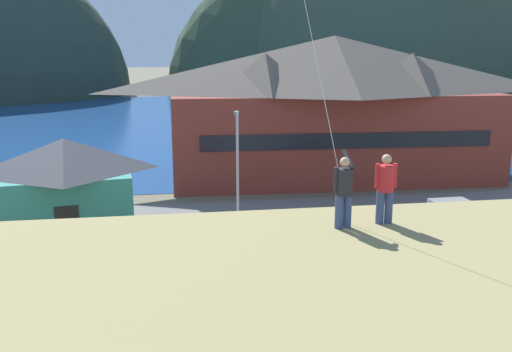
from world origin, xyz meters
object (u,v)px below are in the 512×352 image
harbor_lodge (333,104)px  storage_shed_near_lot (67,190)px  storage_shed_waterside (224,154)px  person_kite_flyer (344,190)px  parked_car_front_row_silver (382,227)px  parking_light_pole (237,159)px  parked_car_back_row_left (368,263)px  wharf_dock (245,147)px  moored_boat_outer_mooring (270,136)px  parked_car_lone_by_shed (453,216)px  parked_car_mid_row_near (248,271)px  parked_car_mid_row_far (217,234)px  parked_car_corner_spot (472,252)px  parked_car_mid_row_center (100,277)px  moored_boat_wharfside (212,145)px  person_companion (385,187)px

harbor_lodge → storage_shed_near_lot: harbor_lodge is taller
storage_shed_waterside → person_kite_flyer: size_ratio=3.39×
parked_car_front_row_silver → parking_light_pole: 8.92m
storage_shed_waterside → parking_light_pole: bearing=-91.6°
parked_car_back_row_left → parked_car_front_row_silver: size_ratio=1.01×
wharf_dock → moored_boat_outer_mooring: 5.34m
storage_shed_waterside → moored_boat_outer_mooring: storage_shed_waterside is taller
harbor_lodge → parking_light_pole: harbor_lodge is taller
parked_car_lone_by_shed → parked_car_mid_row_near: (-12.01, -5.87, 0.00)m
wharf_dock → parked_car_mid_row_far: 29.12m
parked_car_corner_spot → person_kite_flyer: size_ratio=2.26×
storage_shed_waterside → storage_shed_near_lot: bearing=-126.1°
harbor_lodge → parking_light_pole: bearing=-129.4°
parked_car_corner_spot → parked_car_mid_row_center: bearing=-178.7°
harbor_lodge → moored_boat_outer_mooring: bearing=96.0°
wharf_dock → parked_car_corner_spot: (5.76, -32.81, 0.71)m
storage_shed_near_lot → parked_car_corner_spot: bearing=-21.1°
storage_shed_waterside → moored_boat_wharfside: storage_shed_waterside is taller
storage_shed_waterside → parked_car_mid_row_center: storage_shed_waterside is taller
harbor_lodge → parked_car_front_row_silver: (-1.94, -15.71, -4.72)m
storage_shed_waterside → wharf_dock: bearing=75.3°
parked_car_back_row_left → parked_car_front_row_silver: bearing=62.8°
storage_shed_near_lot → storage_shed_waterside: size_ratio=1.18×
parked_car_mid_row_center → parked_car_mid_row_near: bearing=-2.6°
moored_boat_outer_mooring → parked_car_mid_row_far: 33.95m
parked_car_mid_row_far → parked_car_mid_row_center: bearing=-137.9°
storage_shed_near_lot → parked_car_lone_by_shed: size_ratio=1.74×
parked_car_mid_row_near → person_companion: 10.51m
parked_car_back_row_left → parking_light_pole: bearing=113.9°
harbor_lodge → parked_car_back_row_left: (-4.37, -20.43, -4.72)m
parked_car_mid_row_far → parked_car_mid_row_near: (0.88, -4.83, 0.00)m
wharf_dock → person_companion: 42.64m
harbor_lodge → parked_car_corner_spot: (0.70, -19.81, -4.72)m
moored_boat_outer_mooring → parked_car_mid_row_near: (-7.70, -37.68, 0.34)m
storage_shed_near_lot → wharf_dock: storage_shed_near_lot is taller
parked_car_lone_by_shed → storage_shed_near_lot: bearing=174.7°
parked_car_front_row_silver → person_companion: (-5.40, -13.41, 5.56)m
harbor_lodge → wharf_dock: (-5.06, 13.00, -5.43)m
parking_light_pole → person_kite_flyer: (0.27, -18.70, 2.82)m
storage_shed_waterside → parked_car_mid_row_center: (-7.01, -20.33, -1.01)m
wharf_dock → parked_car_mid_row_far: (-5.33, -28.62, 0.71)m
parked_car_lone_by_shed → wharf_dock: bearing=105.3°
storage_shed_near_lot → wharf_dock: bearing=63.6°
storage_shed_waterside → moored_boat_outer_mooring: (6.62, 17.08, -1.35)m
parked_car_mid_row_far → person_kite_flyer: size_ratio=2.31×
wharf_dock → parked_car_back_row_left: 33.44m
person_companion → moored_boat_wharfside: bearing=91.5°
parked_car_mid_row_center → person_companion: (8.10, -8.92, 5.56)m
moored_boat_outer_mooring → person_kite_flyer: 47.37m
harbor_lodge → parked_car_mid_row_center: (-15.44, -20.19, -4.72)m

